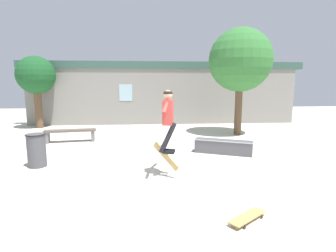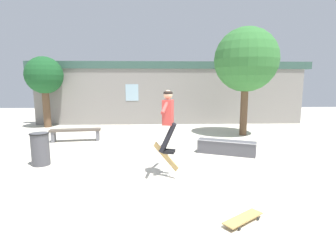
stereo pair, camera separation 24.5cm
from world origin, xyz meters
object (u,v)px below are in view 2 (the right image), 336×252
park_bench (76,132)px  skateboard_flipping (166,156)px  tree_left (44,76)px  tree_right (246,60)px  trash_bin (40,148)px  skateboard_resting (243,218)px  skater (168,116)px  skate_ledge (226,147)px

park_bench → skateboard_flipping: bearing=-59.1°
park_bench → tree_left: bearing=117.2°
tree_right → skateboard_flipping: size_ratio=6.63×
tree_right → trash_bin: size_ratio=5.06×
park_bench → skateboard_resting: 7.85m
skater → tree_left: bearing=141.5°
skate_ledge → skateboard_flipping: (-2.00, -1.99, 0.28)m
tree_right → skateboard_flipping: bearing=-124.7°
park_bench → trash_bin: 3.09m
skateboard_flipping → skateboard_resting: size_ratio=0.89×
skater → tree_right: bearing=68.9°
tree_right → skateboard_flipping: tree_right is taller
skater → skateboard_flipping: skater is taller
tree_left → skateboard_resting: 12.49m
tree_right → skater: size_ratio=3.06×
tree_left → park_bench: tree_left is taller
skater → skateboard_flipping: size_ratio=2.16×
trash_bin → skateboard_resting: trash_bin is taller
skateboard_resting → tree_left: bearing=90.0°
trash_bin → skateboard_resting: (4.63, -3.26, -0.41)m
trash_bin → skater: skater is taller
skate_ledge → tree_left: bearing=168.0°
tree_right → trash_bin: bearing=-149.8°
tree_right → skate_ledge: (-1.58, -3.18, -3.00)m
tree_left → park_bench: size_ratio=1.86×
tree_left → skater: tree_left is taller
park_bench → skate_ledge: (5.42, -2.18, -0.14)m
park_bench → skateboard_resting: (4.61, -6.35, -0.29)m
skate_ledge → trash_bin: (-5.44, -0.91, 0.25)m
park_bench → skater: bearing=-58.3°
skateboard_flipping → park_bench: bearing=162.0°
skate_ledge → skateboard_flipping: bearing=-111.3°
tree_left → trash_bin: 7.44m
skate_ledge → trash_bin: trash_bin is taller
tree_left → skater: bearing=-51.9°
skater → skateboard_resting: size_ratio=1.92×
park_bench → skate_ledge: 5.84m
tree_left → trash_bin: bearing=-69.2°
park_bench → skate_ledge: size_ratio=1.07×
trash_bin → skateboard_resting: 5.68m
tree_left → skate_ledge: (7.97, -5.74, -2.39)m
tree_right → skater: tree_right is taller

